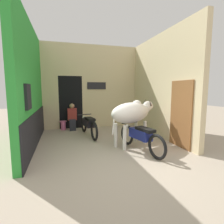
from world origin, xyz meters
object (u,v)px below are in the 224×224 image
(cow, at_px, (133,113))
(motorcycle_near, at_px, (140,136))
(shopkeeper_seated, at_px, (72,116))
(motorcycle_far, at_px, (88,124))
(plastic_stool, at_px, (63,125))

(cow, height_order, motorcycle_near, cow)
(cow, bearing_deg, shopkeeper_seated, 123.80)
(motorcycle_far, relative_size, shopkeeper_seated, 1.76)
(motorcycle_far, height_order, plastic_stool, motorcycle_far)
(shopkeeper_seated, distance_m, plastic_stool, 0.60)
(cow, bearing_deg, motorcycle_near, -91.92)
(cow, relative_size, motorcycle_near, 0.96)
(motorcycle_far, relative_size, plastic_stool, 5.22)
(motorcycle_near, relative_size, motorcycle_far, 0.98)
(motorcycle_near, bearing_deg, motorcycle_far, 119.66)
(motorcycle_near, relative_size, plastic_stool, 5.12)
(motorcycle_near, height_order, shopkeeper_seated, shopkeeper_seated)
(motorcycle_near, xyz_separation_m, motorcycle_far, (-1.22, 2.14, 0.01))
(cow, height_order, shopkeeper_seated, cow)
(motorcycle_near, height_order, motorcycle_far, motorcycle_far)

